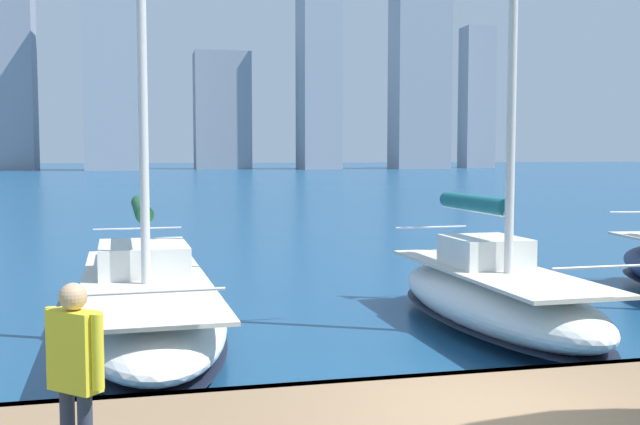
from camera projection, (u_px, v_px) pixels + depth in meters
name	position (u px, v px, depth m)	size (l,w,h in m)	color
dock_pier	(481.00, 412.00, 7.89)	(28.00, 2.80, 0.60)	#896B4C
city_skyline	(151.00, 77.00, 161.09)	(161.96, 20.44, 45.83)	#9398A2
sailboat_teal	(494.00, 292.00, 13.93)	(2.38, 6.87, 11.39)	white
sailboat_forest	(145.00, 301.00, 13.52)	(3.02, 9.29, 10.21)	white
person_yellow_shirt	(75.00, 364.00, 5.94)	(0.47, 0.44, 1.65)	#2D3347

